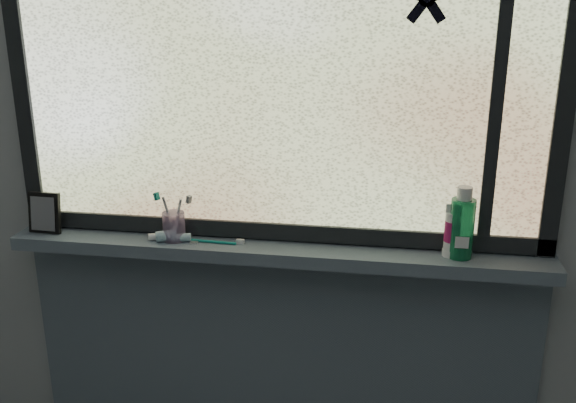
% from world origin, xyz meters
% --- Properties ---
extents(wall_back, '(3.00, 0.01, 2.50)m').
position_xyz_m(wall_back, '(0.00, 1.30, 1.25)').
color(wall_back, '#9EA3A8').
rests_on(wall_back, ground).
extents(windowsill, '(1.62, 0.14, 0.04)m').
position_xyz_m(windowsill, '(0.00, 1.23, 1.00)').
color(windowsill, slate).
rests_on(windowsill, wall_back).
extents(sill_apron, '(1.62, 0.02, 0.98)m').
position_xyz_m(sill_apron, '(0.00, 1.29, 0.49)').
color(sill_apron, slate).
rests_on(sill_apron, floor).
extents(window_pane, '(1.50, 0.01, 1.00)m').
position_xyz_m(window_pane, '(0.00, 1.28, 1.53)').
color(window_pane, silver).
rests_on(window_pane, wall_back).
extents(frame_bottom, '(1.60, 0.03, 0.05)m').
position_xyz_m(frame_bottom, '(0.00, 1.28, 1.05)').
color(frame_bottom, black).
rests_on(frame_bottom, windowsill).
extents(frame_left, '(0.05, 0.03, 1.10)m').
position_xyz_m(frame_left, '(-0.78, 1.28, 1.53)').
color(frame_left, black).
rests_on(frame_left, wall_back).
extents(frame_right, '(0.05, 0.03, 1.10)m').
position_xyz_m(frame_right, '(0.78, 1.28, 1.53)').
color(frame_right, black).
rests_on(frame_right, wall_back).
extents(frame_mullion, '(0.03, 0.03, 1.00)m').
position_xyz_m(frame_mullion, '(0.60, 1.28, 1.53)').
color(frame_mullion, black).
rests_on(frame_mullion, wall_back).
extents(vanity_mirror, '(0.10, 0.06, 0.13)m').
position_xyz_m(vanity_mirror, '(-0.72, 1.23, 1.08)').
color(vanity_mirror, black).
rests_on(vanity_mirror, windowsill).
extents(toothpaste_tube, '(0.19, 0.11, 0.03)m').
position_xyz_m(toothpaste_tube, '(-0.31, 1.21, 1.04)').
color(toothpaste_tube, white).
rests_on(toothpaste_tube, windowsill).
extents(toothbrush_cup, '(0.09, 0.09, 0.09)m').
position_xyz_m(toothbrush_cup, '(-0.31, 1.23, 1.06)').
color(toothbrush_cup, '#B595C5').
rests_on(toothbrush_cup, windowsill).
extents(toothbrush_lying, '(0.19, 0.03, 0.01)m').
position_xyz_m(toothbrush_lying, '(-0.19, 1.22, 1.03)').
color(toothbrush_lying, '#0D7B71').
rests_on(toothbrush_lying, windowsill).
extents(mouthwash_bottle, '(0.08, 0.08, 0.17)m').
position_xyz_m(mouthwash_bottle, '(0.53, 1.23, 1.12)').
color(mouthwash_bottle, '#1C9357').
rests_on(mouthwash_bottle, windowsill).
extents(cream_tube, '(0.06, 0.06, 0.11)m').
position_xyz_m(cream_tube, '(0.51, 1.24, 1.10)').
color(cream_tube, silver).
rests_on(cream_tube, windowsill).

